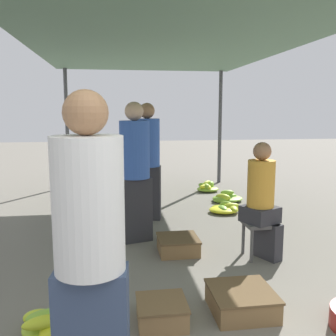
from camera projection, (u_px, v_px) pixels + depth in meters
The scene contains 16 objects.
canopy_post_back_left at pixel (67, 129), 8.09m from camera, with size 0.08×0.08×2.55m, color #4C4C51.
canopy_post_back_right at pixel (220, 128), 8.57m from camera, with size 0.08×0.08×2.55m, color #4C4C51.
canopy_tarp at pixel (169, 36), 4.66m from camera, with size 3.81×7.50×0.04m, color #567A60.
vendor_foreground at pixel (90, 252), 1.97m from camera, with size 0.41×0.41×1.76m.
stool at pixel (259, 229), 4.22m from camera, with size 0.34×0.34×0.42m.
vendor_seated at pixel (262, 199), 4.16m from camera, with size 0.45×0.45×1.32m.
banana_pile_left_0 at pixel (56, 322), 2.81m from camera, with size 0.56×0.44×0.21m.
banana_pile_left_1 at pixel (103, 222), 5.31m from camera, with size 0.51×0.43×0.27m.
banana_pile_right_0 at pixel (226, 209), 6.15m from camera, with size 0.53×0.51×0.16m.
banana_pile_right_1 at pixel (226, 198), 6.88m from camera, with size 0.62×0.52×0.21m.
banana_pile_right_2 at pixel (207, 187), 7.76m from camera, with size 0.45×0.41×0.22m.
crate_near at pixel (178, 245), 4.40m from camera, with size 0.47×0.47×0.19m.
crate_mid at pixel (162, 312), 2.92m from camera, with size 0.39×0.39×0.18m.
crate_far at pixel (242, 301), 3.09m from camera, with size 0.52×0.52×0.19m.
shopper_walking_mid at pixel (147, 160), 5.66m from camera, with size 0.45×0.45×1.77m.
shopper_walking_far at pixel (135, 170), 4.69m from camera, with size 0.46×0.46×1.76m.
Camera 1 is at (-0.71, -0.95, 1.65)m, focal length 40.00 mm.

